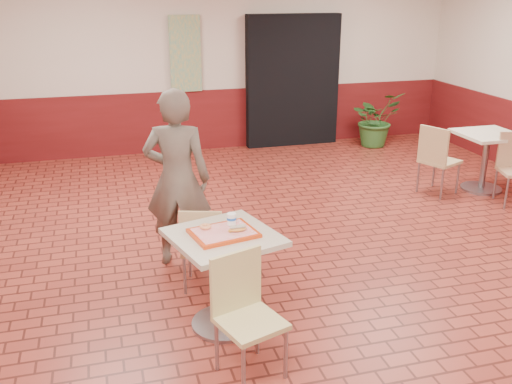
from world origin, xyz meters
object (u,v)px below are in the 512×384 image
object	(u,v)px
chair_main_front	(245,309)
second_table	(486,152)
serving_tray	(224,233)
chair_second_left	(437,157)
long_john_donut	(237,229)
customer	(177,179)
chair_main_back	(203,244)
main_table	(224,265)
potted_plant	(375,119)
ring_donut	(205,227)
paper_cup	(232,219)

from	to	relation	value
chair_main_front	second_table	xyz separation A→B (m)	(4.09, 2.89, 0.04)
serving_tray	chair_second_left	size ratio (longest dim) A/B	0.52
long_john_donut	customer	bearing A→B (deg)	102.72
chair_main_back	second_table	world-z (taller)	chair_main_back
chair_main_back	long_john_donut	size ratio (longest dim) A/B	5.46
main_table	potted_plant	bearing A→B (deg)	52.07
customer	chair_main_front	bearing A→B (deg)	113.15
customer	second_table	size ratio (longest dim) A/B	2.22
chair_main_back	second_table	distance (m)	4.49
long_john_donut	chair_second_left	world-z (taller)	chair_second_left
chair_second_left	potted_plant	size ratio (longest dim) A/B	0.99
ring_donut	chair_main_back	bearing A→B (deg)	83.13
customer	serving_tray	size ratio (longest dim) A/B	3.63
long_john_donut	chair_second_left	bearing A→B (deg)	35.80
chair_second_left	second_table	bearing A→B (deg)	-116.26
customer	potted_plant	distance (m)	5.28
chair_main_front	serving_tray	distance (m)	0.68
chair_second_left	potted_plant	distance (m)	2.47
ring_donut	potted_plant	xyz separation A→B (m)	(3.84, 4.68, -0.39)
ring_donut	long_john_donut	xyz separation A→B (m)	(0.23, -0.12, 0.01)
customer	second_table	bearing A→B (deg)	-149.06
chair_main_front	serving_tray	bearing A→B (deg)	72.81
ring_donut	second_table	size ratio (longest dim) A/B	0.12
long_john_donut	serving_tray	bearing A→B (deg)	163.64
long_john_donut	second_table	size ratio (longest dim) A/B	0.19
chair_main_back	chair_second_left	xyz separation A→B (m)	(3.43, 1.70, 0.06)
chair_main_front	long_john_donut	bearing A→B (deg)	62.32
customer	chair_second_left	bearing A→B (deg)	-145.98
customer	chair_second_left	xyz separation A→B (m)	(3.56, 1.09, -0.36)
second_table	potted_plant	bearing A→B (deg)	98.86
chair_main_back	serving_tray	bearing A→B (deg)	112.78
customer	long_john_donut	distance (m)	1.30
chair_main_front	second_table	bearing A→B (deg)	16.61
serving_tray	potted_plant	size ratio (longest dim) A/B	0.52
serving_tray	ring_donut	xyz separation A→B (m)	(-0.12, 0.09, 0.03)
main_table	chair_second_left	world-z (taller)	chair_second_left
ring_donut	second_table	distance (m)	4.78
chair_main_back	ring_donut	world-z (taller)	ring_donut
chair_main_front	chair_second_left	world-z (taller)	chair_second_left
chair_second_left	paper_cup	bearing A→B (deg)	99.69
serving_tray	chair_second_left	bearing A→B (deg)	34.61
long_john_donut	ring_donut	bearing A→B (deg)	151.52
main_table	second_table	size ratio (longest dim) A/B	1.02
chair_main_back	second_table	size ratio (longest dim) A/B	1.02
ring_donut	second_table	bearing A→B (deg)	27.60
customer	paper_cup	size ratio (longest dim) A/B	18.74
main_table	ring_donut	xyz separation A→B (m)	(-0.12, 0.09, 0.31)
paper_cup	ring_donut	bearing A→B (deg)	-175.03
paper_cup	customer	bearing A→B (deg)	103.64
chair_second_left	potted_plant	world-z (taller)	potted_plant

